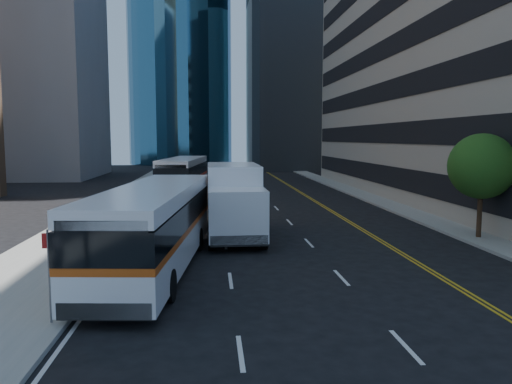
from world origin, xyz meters
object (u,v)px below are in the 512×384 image
bus_front (154,225)px  street_tree (482,166)px  box_truck (234,200)px  bus_rear (184,175)px

bus_front → street_tree: bearing=21.7°
street_tree → box_truck: size_ratio=0.67×
street_tree → box_truck: bearing=171.3°
bus_front → box_truck: (3.30, 6.18, 0.18)m
bus_front → box_truck: box_truck is taller
street_tree → bus_front: (-15.30, -4.36, -1.90)m
street_tree → bus_rear: size_ratio=0.40×
bus_rear → box_truck: size_ratio=1.67×
bus_front → box_truck: bearing=67.8°
bus_rear → box_truck: box_truck is taller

